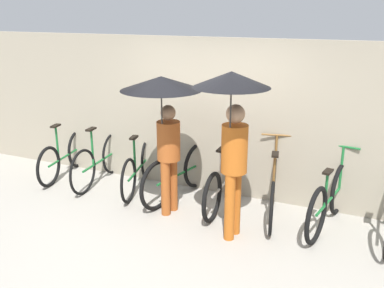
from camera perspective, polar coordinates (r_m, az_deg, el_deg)
name	(u,v)px	position (r m, az deg, el deg)	size (l,w,h in m)	color
ground_plane	(164,238)	(5.56, -3.70, -12.35)	(30.00, 30.00, 0.00)	#9E998E
back_wall	(214,117)	(6.56, 2.92, 3.59)	(13.14, 0.12, 2.39)	gray
parked_bicycle_0	(64,156)	(7.70, -16.68, -1.52)	(0.47, 1.62, 1.08)	black
parked_bicycle_1	(99,161)	(7.24, -12.29, -2.17)	(0.44, 1.69, 0.98)	black
parked_bicycle_2	(139,167)	(6.89, -7.12, -3.05)	(0.57, 1.67, 1.11)	black
parked_bicycle_3	(179,174)	(6.52, -1.75, -3.96)	(0.52, 1.74, 1.07)	black
parked_bicycle_4	(225,182)	(6.27, 4.38, -5.07)	(0.44, 1.77, 1.00)	black
parked_bicycle_5	(273,191)	(6.02, 10.76, -6.23)	(0.50, 1.62, 1.06)	black
parked_bicycle_6	(329,200)	(5.93, 17.76, -7.14)	(0.48, 1.71, 1.00)	black
pedestrian_leading	(164,105)	(5.61, -3.81, 5.15)	(1.06, 1.06, 1.96)	#9E4C1E
pedestrian_center	(233,115)	(4.96, 5.43, 3.81)	(0.89, 0.89, 2.11)	#B25619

